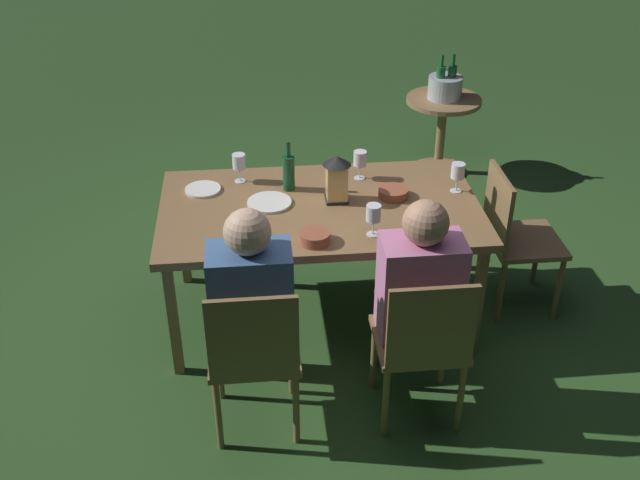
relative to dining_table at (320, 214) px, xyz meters
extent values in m
plane|color=#2D5123|center=(0.00, 0.00, -0.68)|extent=(16.00, 16.00, 0.00)
cube|color=olive|center=(0.00, 0.00, 0.03)|extent=(1.74, 0.99, 0.04)
cube|color=olive|center=(-0.80, -0.43, -0.34)|extent=(0.05, 0.05, 0.69)
cube|color=olive|center=(0.80, -0.43, -0.34)|extent=(0.05, 0.05, 0.69)
cube|color=olive|center=(-0.80, 0.43, -0.34)|extent=(0.05, 0.05, 0.69)
cube|color=olive|center=(0.80, 0.43, -0.34)|extent=(0.05, 0.05, 0.69)
cube|color=brown|center=(-0.39, 0.82, -0.25)|extent=(0.42, 0.40, 0.03)
cube|color=brown|center=(-0.39, 1.00, -0.02)|extent=(0.40, 0.03, 0.42)
cylinder|color=brown|center=(-0.21, 0.65, -0.47)|extent=(0.03, 0.03, 0.42)
cylinder|color=brown|center=(-0.57, 0.65, -0.47)|extent=(0.03, 0.03, 0.42)
cylinder|color=brown|center=(-0.21, 0.99, -0.47)|extent=(0.03, 0.03, 0.42)
cylinder|color=brown|center=(-0.57, 0.99, -0.47)|extent=(0.03, 0.03, 0.42)
cube|color=#C675A3|center=(-0.39, 0.76, 0.02)|extent=(0.38, 0.24, 0.50)
sphere|color=tan|center=(-0.39, 0.76, 0.36)|extent=(0.21, 0.21, 0.21)
cylinder|color=#C675A3|center=(-0.30, 0.62, -0.22)|extent=(0.13, 0.36, 0.13)
cylinder|color=#C675A3|center=(-0.48, 0.62, -0.22)|extent=(0.13, 0.36, 0.13)
cylinder|color=#333338|center=(-0.30, 0.46, -0.46)|extent=(0.11, 0.11, 0.45)
cylinder|color=#333338|center=(-0.48, 0.46, -0.46)|extent=(0.11, 0.11, 0.45)
cube|color=brown|center=(-1.19, 0.00, -0.25)|extent=(0.40, 0.42, 0.03)
cube|color=brown|center=(-1.00, 0.00, -0.02)|extent=(0.03, 0.40, 0.42)
cylinder|color=brown|center=(-1.36, -0.18, -0.47)|extent=(0.03, 0.03, 0.42)
cylinder|color=brown|center=(-1.36, 0.18, -0.47)|extent=(0.03, 0.03, 0.42)
cylinder|color=brown|center=(-1.02, -0.18, -0.47)|extent=(0.03, 0.03, 0.42)
cylinder|color=brown|center=(-1.02, 0.18, -0.47)|extent=(0.03, 0.03, 0.42)
cube|color=brown|center=(0.39, 0.82, -0.25)|extent=(0.42, 0.40, 0.03)
cube|color=brown|center=(0.39, 1.00, -0.02)|extent=(0.40, 0.03, 0.42)
cylinder|color=brown|center=(0.57, 0.65, -0.47)|extent=(0.03, 0.03, 0.42)
cylinder|color=brown|center=(0.21, 0.65, -0.47)|extent=(0.03, 0.03, 0.42)
cylinder|color=brown|center=(0.57, 0.99, -0.47)|extent=(0.03, 0.03, 0.42)
cylinder|color=brown|center=(0.21, 0.99, -0.47)|extent=(0.03, 0.03, 0.42)
cube|color=#426699|center=(0.39, 0.76, 0.02)|extent=(0.38, 0.24, 0.50)
sphere|color=#D1A889|center=(0.39, 0.76, 0.36)|extent=(0.21, 0.21, 0.21)
cylinder|color=#426699|center=(0.48, 0.62, -0.22)|extent=(0.13, 0.36, 0.13)
cylinder|color=#426699|center=(0.30, 0.62, -0.22)|extent=(0.13, 0.36, 0.13)
cylinder|color=#333338|center=(0.48, 0.46, -0.46)|extent=(0.11, 0.11, 0.45)
cylinder|color=#333338|center=(0.30, 0.46, -0.46)|extent=(0.11, 0.11, 0.45)
cube|color=black|center=(-0.10, -0.05, 0.06)|extent=(0.12, 0.12, 0.01)
cube|color=#F9D17A|center=(-0.10, -0.05, 0.17)|extent=(0.11, 0.11, 0.20)
cone|color=black|center=(-0.10, -0.05, 0.29)|extent=(0.15, 0.15, 0.05)
cylinder|color=#144723|center=(0.15, -0.21, 0.15)|extent=(0.07, 0.07, 0.20)
cylinder|color=#144723|center=(0.15, -0.21, 0.30)|extent=(0.03, 0.03, 0.09)
cylinder|color=silver|center=(0.43, -0.33, 0.05)|extent=(0.06, 0.06, 0.00)
cylinder|color=silver|center=(0.43, -0.33, 0.10)|extent=(0.01, 0.01, 0.08)
cylinder|color=silver|center=(0.43, -0.33, 0.18)|extent=(0.08, 0.08, 0.08)
cylinder|color=maroon|center=(0.43, -0.33, 0.16)|extent=(0.07, 0.07, 0.03)
cylinder|color=silver|center=(-0.26, -0.30, 0.05)|extent=(0.06, 0.06, 0.00)
cylinder|color=silver|center=(-0.26, -0.30, 0.10)|extent=(0.01, 0.01, 0.08)
cylinder|color=silver|center=(-0.26, -0.30, 0.18)|extent=(0.08, 0.08, 0.08)
cylinder|color=maroon|center=(-0.26, -0.30, 0.16)|extent=(0.07, 0.07, 0.03)
cylinder|color=silver|center=(-0.77, -0.09, 0.05)|extent=(0.06, 0.06, 0.00)
cylinder|color=silver|center=(-0.77, -0.09, 0.10)|extent=(0.01, 0.01, 0.08)
cylinder|color=silver|center=(-0.77, -0.09, 0.18)|extent=(0.08, 0.08, 0.08)
cylinder|color=maroon|center=(-0.77, -0.09, 0.16)|extent=(0.07, 0.07, 0.03)
cylinder|color=silver|center=(-0.24, 0.33, 0.05)|extent=(0.06, 0.06, 0.00)
cylinder|color=silver|center=(-0.24, 0.33, 0.10)|extent=(0.01, 0.01, 0.08)
cylinder|color=silver|center=(-0.24, 0.33, 0.18)|extent=(0.08, 0.08, 0.08)
cylinder|color=maroon|center=(-0.24, 0.33, 0.16)|extent=(0.07, 0.07, 0.03)
cylinder|color=white|center=(0.64, -0.24, 0.06)|extent=(0.20, 0.20, 0.01)
cylinder|color=white|center=(0.27, -0.05, 0.06)|extent=(0.24, 0.24, 0.01)
cylinder|color=#9E5138|center=(-0.41, -0.06, 0.08)|extent=(0.16, 0.16, 0.05)
cylinder|color=#424C1E|center=(-0.41, -0.06, 0.09)|extent=(0.14, 0.14, 0.02)
cylinder|color=#9E5138|center=(0.06, 0.37, 0.08)|extent=(0.15, 0.15, 0.06)
cylinder|color=tan|center=(0.06, 0.37, 0.09)|extent=(0.13, 0.13, 0.02)
cylinder|color=silver|center=(0.38, 0.32, 0.07)|extent=(0.15, 0.15, 0.04)
cylinder|color=#477533|center=(0.38, 0.32, 0.08)|extent=(0.13, 0.13, 0.01)
cylinder|color=#937047|center=(-1.13, -1.78, -0.08)|extent=(0.57, 0.57, 0.03)
cylinder|color=#937047|center=(-1.13, -1.78, -0.39)|extent=(0.07, 0.07, 0.59)
cylinder|color=#937047|center=(-1.13, -1.78, -0.67)|extent=(0.43, 0.43, 0.02)
cylinder|color=#B2B7BF|center=(-1.13, -1.78, 0.03)|extent=(0.26, 0.26, 0.17)
cylinder|color=white|center=(-1.13, -1.78, 0.07)|extent=(0.23, 0.23, 0.04)
cylinder|color=#195128|center=(-1.18, -1.78, 0.11)|extent=(0.07, 0.07, 0.16)
cylinder|color=#195128|center=(-1.18, -1.78, 0.24)|extent=(0.03, 0.03, 0.09)
cylinder|color=#1E5B2D|center=(-1.09, -1.77, 0.11)|extent=(0.07, 0.07, 0.16)
cylinder|color=#1E5B2D|center=(-1.09, -1.77, 0.24)|extent=(0.03, 0.03, 0.09)
camera|label=1|loc=(0.35, 3.52, 2.02)|focal=41.97mm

